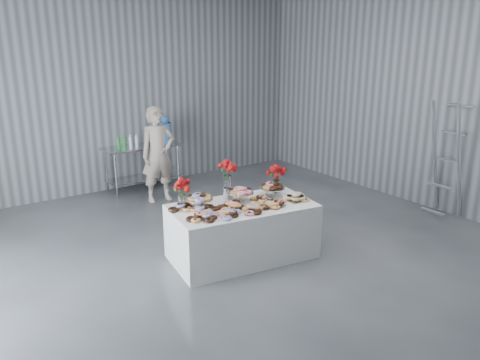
% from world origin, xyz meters
% --- Properties ---
extents(ground, '(9.00, 9.00, 0.00)m').
position_xyz_m(ground, '(0.00, 0.00, 0.00)').
color(ground, '#393B40').
rests_on(ground, ground).
extents(room_walls, '(8.04, 9.04, 4.02)m').
position_xyz_m(room_walls, '(-0.27, 0.07, 2.64)').
color(room_walls, gray).
rests_on(room_walls, ground).
extents(display_table, '(2.03, 1.27, 0.75)m').
position_xyz_m(display_table, '(0.09, 0.49, 0.38)').
color(display_table, white).
rests_on(display_table, ground).
extents(prep_table, '(1.50, 0.60, 0.90)m').
position_xyz_m(prep_table, '(0.23, 4.10, 0.62)').
color(prep_table, silver).
rests_on(prep_table, ground).
extents(donut_mounds, '(1.90, 1.06, 0.09)m').
position_xyz_m(donut_mounds, '(0.09, 0.44, 0.80)').
color(donut_mounds, '#E58C53').
rests_on(donut_mounds, display_table).
extents(cake_stand_left, '(0.36, 0.36, 0.17)m').
position_xyz_m(cake_stand_left, '(-0.43, 0.72, 0.89)').
color(cake_stand_left, silver).
rests_on(cake_stand_left, display_table).
extents(cake_stand_mid, '(0.36, 0.36, 0.17)m').
position_xyz_m(cake_stand_mid, '(0.16, 0.63, 0.89)').
color(cake_stand_mid, silver).
rests_on(cake_stand_mid, display_table).
extents(cake_stand_right, '(0.36, 0.36, 0.17)m').
position_xyz_m(cake_stand_right, '(0.66, 0.56, 0.89)').
color(cake_stand_right, silver).
rests_on(cake_stand_right, display_table).
extents(danish_pile, '(0.48, 0.48, 0.11)m').
position_xyz_m(danish_pile, '(0.81, 0.23, 0.81)').
color(danish_pile, white).
rests_on(danish_pile, display_table).
extents(bouquet_left, '(0.26, 0.26, 0.42)m').
position_xyz_m(bouquet_left, '(-0.62, 0.85, 1.05)').
color(bouquet_left, white).
rests_on(bouquet_left, display_table).
extents(bouquet_right, '(0.26, 0.26, 0.42)m').
position_xyz_m(bouquet_right, '(0.83, 0.68, 1.05)').
color(bouquet_right, white).
rests_on(bouquet_right, display_table).
extents(bouquet_center, '(0.26, 0.26, 0.57)m').
position_xyz_m(bouquet_center, '(0.09, 0.84, 1.13)').
color(bouquet_center, silver).
rests_on(bouquet_center, display_table).
extents(water_jug, '(0.28, 0.28, 0.55)m').
position_xyz_m(water_jug, '(0.73, 4.10, 1.15)').
color(water_jug, '#3C79CD').
rests_on(water_jug, prep_table).
extents(drink_bottles, '(0.54, 0.08, 0.27)m').
position_xyz_m(drink_bottles, '(-0.09, 4.00, 1.04)').
color(drink_bottles, '#268C33').
rests_on(drink_bottles, prep_table).
extents(person, '(0.66, 0.46, 1.75)m').
position_xyz_m(person, '(0.21, 3.33, 0.87)').
color(person, '#CC8C93').
rests_on(person, ground).
extents(stepladder, '(0.70, 0.49, 1.97)m').
position_xyz_m(stepladder, '(3.75, -0.14, 0.99)').
color(stepladder, silver).
rests_on(stepladder, ground).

